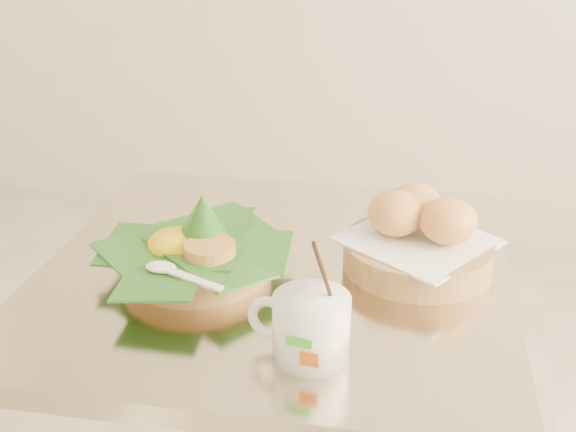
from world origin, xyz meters
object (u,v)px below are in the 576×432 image
(coffee_mug, at_px, (309,325))
(cafe_table, at_px, (277,383))
(bread_basket, at_px, (418,238))
(rice_basket, at_px, (196,249))

(coffee_mug, bearing_deg, cafe_table, 116.33)
(bread_basket, bearing_deg, coffee_mug, -110.35)
(coffee_mug, bearing_deg, bread_basket, 69.65)
(cafe_table, distance_m, bread_basket, 0.34)
(cafe_table, xyz_separation_m, rice_basket, (-0.11, -0.05, 0.26))
(cafe_table, bearing_deg, bread_basket, 15.30)
(rice_basket, height_order, coffee_mug, coffee_mug)
(bread_basket, bearing_deg, rice_basket, -161.11)
(cafe_table, bearing_deg, rice_basket, -154.67)
(cafe_table, relative_size, rice_basket, 2.75)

